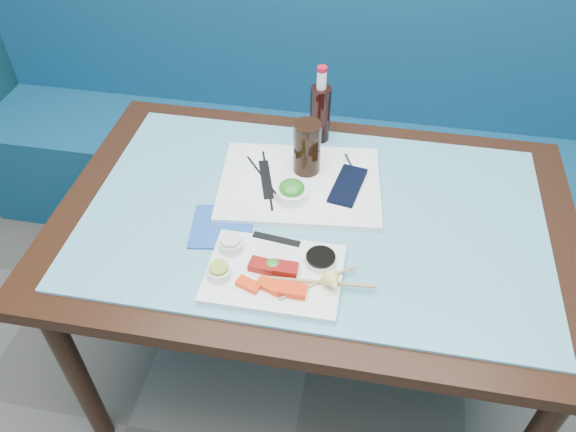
% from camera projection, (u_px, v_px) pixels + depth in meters
% --- Properties ---
extents(booth_bench, '(3.00, 0.56, 1.17)m').
position_uv_depth(booth_bench, '(340.00, 144.00, 2.37)').
color(booth_bench, navy).
rests_on(booth_bench, ground).
extents(dining_table, '(1.40, 0.90, 0.75)m').
position_uv_depth(dining_table, '(313.00, 236.00, 1.57)').
color(dining_table, black).
rests_on(dining_table, ground).
extents(glass_top, '(1.22, 0.76, 0.01)m').
position_uv_depth(glass_top, '(314.00, 214.00, 1.51)').
color(glass_top, '#589BB0').
rests_on(glass_top, dining_table).
extents(sashimi_plate, '(0.32, 0.23, 0.02)m').
position_uv_depth(sashimi_plate, '(274.00, 274.00, 1.35)').
color(sashimi_plate, white).
rests_on(sashimi_plate, glass_top).
extents(salmon_left, '(0.06, 0.05, 0.01)m').
position_uv_depth(salmon_left, '(248.00, 285.00, 1.30)').
color(salmon_left, '#FF330A').
rests_on(salmon_left, sashimi_plate).
extents(salmon_mid, '(0.07, 0.05, 0.02)m').
position_uv_depth(salmon_mid, '(270.00, 286.00, 1.30)').
color(salmon_mid, red).
rests_on(salmon_mid, sashimi_plate).
extents(salmon_right, '(0.07, 0.04, 0.02)m').
position_uv_depth(salmon_right, '(291.00, 290.00, 1.29)').
color(salmon_right, '#F72F09').
rests_on(salmon_right, sashimi_plate).
extents(tuna_left, '(0.07, 0.04, 0.02)m').
position_uv_depth(tuna_left, '(262.00, 266.00, 1.34)').
color(tuna_left, maroon).
rests_on(tuna_left, sashimi_plate).
extents(tuna_right, '(0.06, 0.04, 0.02)m').
position_uv_depth(tuna_right, '(285.00, 269.00, 1.33)').
color(tuna_right, maroon).
rests_on(tuna_right, sashimi_plate).
extents(seaweed_garnish, '(0.05, 0.05, 0.02)m').
position_uv_depth(seaweed_garnish, '(273.00, 265.00, 1.34)').
color(seaweed_garnish, '#20831E').
rests_on(seaweed_garnish, sashimi_plate).
extents(ramekin_wasabi, '(0.06, 0.06, 0.02)m').
position_uv_depth(ramekin_wasabi, '(219.00, 272.00, 1.32)').
color(ramekin_wasabi, white).
rests_on(ramekin_wasabi, sashimi_plate).
extents(wasabi_fill, '(0.06, 0.06, 0.01)m').
position_uv_depth(wasabi_fill, '(219.00, 268.00, 1.31)').
color(wasabi_fill, '#8EAC37').
rests_on(wasabi_fill, ramekin_wasabi).
extents(ramekin_ginger, '(0.07, 0.07, 0.03)m').
position_uv_depth(ramekin_ginger, '(231.00, 245.00, 1.39)').
color(ramekin_ginger, silver).
rests_on(ramekin_ginger, sashimi_plate).
extents(ginger_fill, '(0.06, 0.06, 0.01)m').
position_uv_depth(ginger_fill, '(230.00, 240.00, 1.37)').
color(ginger_fill, beige).
rests_on(ginger_fill, ramekin_ginger).
extents(soy_dish, '(0.10, 0.10, 0.02)m').
position_uv_depth(soy_dish, '(321.00, 260.00, 1.36)').
color(soy_dish, white).
rests_on(soy_dish, sashimi_plate).
extents(soy_fill, '(0.09, 0.09, 0.01)m').
position_uv_depth(soy_fill, '(321.00, 257.00, 1.35)').
color(soy_fill, black).
rests_on(soy_fill, soy_dish).
extents(lemon_wedge, '(0.06, 0.06, 0.05)m').
position_uv_depth(lemon_wedge, '(333.00, 283.00, 1.28)').
color(lemon_wedge, '#EDDC70').
rests_on(lemon_wedge, sashimi_plate).
extents(chopstick_sleeve, '(0.13, 0.03, 0.00)m').
position_uv_depth(chopstick_sleeve, '(276.00, 239.00, 1.42)').
color(chopstick_sleeve, black).
rests_on(chopstick_sleeve, sashimi_plate).
extents(wooden_chopstick_a, '(0.17, 0.14, 0.01)m').
position_uv_depth(wooden_chopstick_a, '(319.00, 282.00, 1.31)').
color(wooden_chopstick_a, tan).
rests_on(wooden_chopstick_a, sashimi_plate).
extents(wooden_chopstick_b, '(0.25, 0.03, 0.01)m').
position_uv_depth(wooden_chopstick_b, '(323.00, 282.00, 1.31)').
color(wooden_chopstick_b, '#A1824C').
rests_on(wooden_chopstick_b, sashimi_plate).
extents(serving_tray, '(0.48, 0.38, 0.02)m').
position_uv_depth(serving_tray, '(300.00, 184.00, 1.58)').
color(serving_tray, white).
rests_on(serving_tray, glass_top).
extents(paper_placemat, '(0.36, 0.26, 0.00)m').
position_uv_depth(paper_placemat, '(300.00, 181.00, 1.58)').
color(paper_placemat, white).
rests_on(paper_placemat, serving_tray).
extents(seaweed_bowl, '(0.11, 0.11, 0.03)m').
position_uv_depth(seaweed_bowl, '(292.00, 194.00, 1.51)').
color(seaweed_bowl, white).
rests_on(seaweed_bowl, serving_tray).
extents(seaweed_salad, '(0.08, 0.08, 0.03)m').
position_uv_depth(seaweed_salad, '(292.00, 188.00, 1.50)').
color(seaweed_salad, '#247A1C').
rests_on(seaweed_salad, seaweed_bowl).
extents(cola_glass, '(0.09, 0.09, 0.16)m').
position_uv_depth(cola_glass, '(307.00, 148.00, 1.56)').
color(cola_glass, black).
rests_on(cola_glass, serving_tray).
extents(navy_pouch, '(0.10, 0.17, 0.01)m').
position_uv_depth(navy_pouch, '(348.00, 186.00, 1.56)').
color(navy_pouch, black).
rests_on(navy_pouch, serving_tray).
extents(fork, '(0.04, 0.07, 0.01)m').
position_uv_depth(fork, '(349.00, 163.00, 1.63)').
color(fork, white).
rests_on(fork, serving_tray).
extents(black_chopstick_a, '(0.14, 0.18, 0.01)m').
position_uv_depth(black_chopstick_a, '(265.00, 179.00, 1.58)').
color(black_chopstick_a, black).
rests_on(black_chopstick_a, serving_tray).
extents(black_chopstick_b, '(0.08, 0.24, 0.01)m').
position_uv_depth(black_chopstick_b, '(267.00, 179.00, 1.58)').
color(black_chopstick_b, black).
rests_on(black_chopstick_b, serving_tray).
extents(tray_sleeve, '(0.08, 0.17, 0.00)m').
position_uv_depth(tray_sleeve, '(266.00, 179.00, 1.58)').
color(tray_sleeve, black).
rests_on(tray_sleeve, serving_tray).
extents(cola_bottle_body, '(0.07, 0.07, 0.18)m').
position_uv_depth(cola_bottle_body, '(320.00, 114.00, 1.69)').
color(cola_bottle_body, black).
rests_on(cola_bottle_body, glass_top).
extents(cola_bottle_neck, '(0.03, 0.03, 0.06)m').
position_uv_depth(cola_bottle_neck, '(322.00, 80.00, 1.61)').
color(cola_bottle_neck, white).
rests_on(cola_bottle_neck, cola_bottle_body).
extents(cola_bottle_cap, '(0.03, 0.03, 0.01)m').
position_uv_depth(cola_bottle_cap, '(322.00, 69.00, 1.59)').
color(cola_bottle_cap, red).
rests_on(cola_bottle_cap, cola_bottle_neck).
extents(blue_napkin, '(0.18, 0.18, 0.01)m').
position_uv_depth(blue_napkin, '(222.00, 227.00, 1.47)').
color(blue_napkin, '#1C499C').
rests_on(blue_napkin, glass_top).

